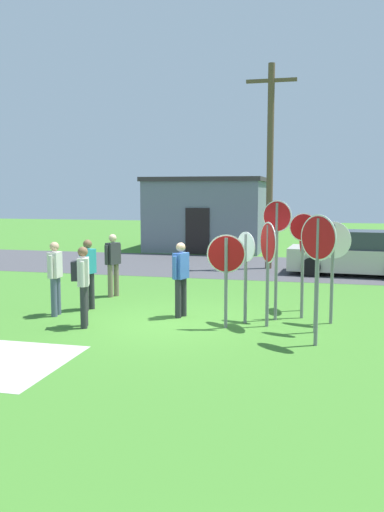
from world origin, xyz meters
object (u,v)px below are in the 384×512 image
at_px(stop_sign_far_back, 303,249).
at_px(stop_sign_leaning_right, 226,265).
at_px(stop_sign_tallest, 333,254).
at_px(person_in_blue, 181,275).
at_px(parked_car_on_street, 355,255).
at_px(stop_sign_rear_left, 318,256).
at_px(stop_sign_rear_right, 317,255).
at_px(person_near_signs, 113,262).
at_px(utility_pole, 270,163).
at_px(stop_sign_leaning_left, 303,248).
at_px(person_holding_notes, 55,274).
at_px(person_in_teal, 88,270).
at_px(stop_sign_center_cluster, 246,262).
at_px(stop_sign_nearest, 268,255).
at_px(person_on_left, 82,281).
at_px(stop_sign_low_front, 277,240).

bearing_deg(stop_sign_far_back, stop_sign_leaning_right, -138.02).
xyz_separation_m(stop_sign_tallest, person_in_blue, (-3.29, -0.17, -0.55)).
bearing_deg(parked_car_on_street, stop_sign_rear_left, -97.57).
xyz_separation_m(stop_sign_rear_right, person_near_signs, (-5.35, 2.56, -0.62)).
height_order(utility_pole, stop_sign_far_back, utility_pole).
height_order(stop_sign_leaning_left, person_holding_notes, stop_sign_leaning_left).
height_order(stop_sign_rear_right, person_near_signs, stop_sign_rear_right).
relative_size(stop_sign_tallest, person_in_teal, 1.30).
relative_size(parked_car_on_street, person_holding_notes, 2.61).
bearing_deg(stop_sign_center_cluster, stop_sign_leaning_left, 53.64).
relative_size(stop_sign_far_back, stop_sign_tallest, 1.07).
bearing_deg(person_in_teal, stop_sign_rear_left, -18.92).
distance_m(stop_sign_leaning_left, person_in_blue, 2.98).
bearing_deg(stop_sign_leaning_left, person_holding_notes, -161.38).
distance_m(stop_sign_nearest, stop_sign_rear_right, 1.03).
height_order(stop_sign_far_back, person_in_blue, stop_sign_far_back).
bearing_deg(stop_sign_center_cluster, person_holding_notes, -176.12).
height_order(person_on_left, person_near_signs, same).
bearing_deg(person_holding_notes, stop_sign_leaning_right, -3.60).
bearing_deg(stop_sign_rear_left, stop_sign_nearest, 129.99).
height_order(stop_sign_rear_left, person_holding_notes, stop_sign_rear_left).
distance_m(utility_pole, stop_sign_rear_right, 9.42).
distance_m(person_holding_notes, person_near_signs, 2.45).
bearing_deg(stop_sign_rear_right, person_on_left, -171.67).
height_order(person_holding_notes, person_near_signs, same).
xyz_separation_m(parked_car_on_street, stop_sign_low_front, (-2.09, -7.24, 1.08)).
bearing_deg(person_in_teal, stop_sign_center_cluster, -6.50).
bearing_deg(stop_sign_tallest, stop_sign_nearest, -156.02).
bearing_deg(stop_sign_leaning_right, utility_pole, 89.96).
height_order(utility_pole, stop_sign_center_cluster, utility_pole).
relative_size(parked_car_on_street, stop_sign_far_back, 1.88).
bearing_deg(stop_sign_leaning_right, stop_sign_center_cluster, 58.52).
xyz_separation_m(person_holding_notes, person_in_teal, (0.48, 0.73, 0.00)).
xyz_separation_m(stop_sign_nearest, stop_sign_rear_right, (1.00, -0.26, 0.06)).
bearing_deg(person_in_teal, stop_sign_nearest, -8.16).
relative_size(stop_sign_tallest, person_holding_notes, 1.30).
bearing_deg(person_near_signs, stop_sign_rear_right, -25.61).
height_order(stop_sign_tallest, stop_sign_leaning_left, stop_sign_tallest).
height_order(stop_sign_tallest, person_near_signs, stop_sign_tallest).
height_order(utility_pole, stop_sign_tallest, utility_pole).
distance_m(stop_sign_rear_left, person_near_signs, 6.45).
height_order(stop_sign_nearest, stop_sign_rear_right, stop_sign_rear_right).
distance_m(person_in_blue, person_on_left, 2.22).
bearing_deg(stop_sign_rear_right, stop_sign_leaning_left, 99.75).
bearing_deg(stop_sign_low_front, person_holding_notes, -171.56).
relative_size(stop_sign_nearest, stop_sign_rear_right, 0.95).
distance_m(stop_sign_leaning_left, person_on_left, 5.16).
distance_m(parked_car_on_street, stop_sign_rear_left, 9.19).
height_order(stop_sign_rear_right, stop_sign_rear_left, stop_sign_rear_left).
bearing_deg(stop_sign_center_cluster, person_near_signs, 151.32).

